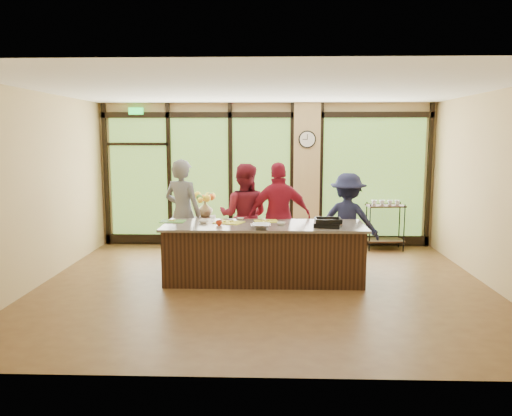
# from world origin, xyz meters

# --- Properties ---
(floor) EXTENTS (7.00, 7.00, 0.00)m
(floor) POSITION_xyz_m (0.00, 0.00, 0.00)
(floor) COLOR #54371D
(floor) RESTS_ON ground
(ceiling) EXTENTS (7.00, 7.00, 0.00)m
(ceiling) POSITION_xyz_m (0.00, 0.00, 3.00)
(ceiling) COLOR white
(ceiling) RESTS_ON back_wall
(back_wall) EXTENTS (7.00, 0.00, 7.00)m
(back_wall) POSITION_xyz_m (0.00, 3.00, 1.50)
(back_wall) COLOR tan
(back_wall) RESTS_ON floor
(left_wall) EXTENTS (0.00, 6.00, 6.00)m
(left_wall) POSITION_xyz_m (-3.50, 0.00, 1.50)
(left_wall) COLOR tan
(left_wall) RESTS_ON floor
(right_wall) EXTENTS (0.00, 6.00, 6.00)m
(right_wall) POSITION_xyz_m (3.50, 0.00, 1.50)
(right_wall) COLOR tan
(right_wall) RESTS_ON floor
(window_wall) EXTENTS (6.90, 0.12, 3.00)m
(window_wall) POSITION_xyz_m (0.16, 2.95, 1.39)
(window_wall) COLOR tan
(window_wall) RESTS_ON floor
(island_base) EXTENTS (3.10, 1.00, 0.88)m
(island_base) POSITION_xyz_m (0.00, 0.30, 0.44)
(island_base) COLOR #311C10
(island_base) RESTS_ON floor
(countertop) EXTENTS (3.20, 1.10, 0.04)m
(countertop) POSITION_xyz_m (0.00, 0.30, 0.90)
(countertop) COLOR gray
(countertop) RESTS_ON island_base
(wall_clock) EXTENTS (0.36, 0.04, 0.36)m
(wall_clock) POSITION_xyz_m (0.85, 2.87, 2.25)
(wall_clock) COLOR black
(wall_clock) RESTS_ON window_wall
(cook_left) EXTENTS (0.82, 0.69, 1.92)m
(cook_left) POSITION_xyz_m (-1.45, 1.14, 0.96)
(cook_left) COLOR slate
(cook_left) RESTS_ON floor
(cook_midleft) EXTENTS (0.97, 0.80, 1.84)m
(cook_midleft) POSITION_xyz_m (-0.37, 1.14, 0.92)
(cook_midleft) COLOR maroon
(cook_midleft) RESTS_ON floor
(cook_midright) EXTENTS (1.16, 0.64, 1.87)m
(cook_midright) POSITION_xyz_m (0.26, 0.98, 0.94)
(cook_midright) COLOR maroon
(cook_midright) RESTS_ON floor
(cook_right) EXTENTS (1.23, 0.95, 1.68)m
(cook_right) POSITION_xyz_m (1.45, 1.09, 0.84)
(cook_right) COLOR #1A1D3A
(cook_right) RESTS_ON floor
(roasting_pan) EXTENTS (0.47, 0.41, 0.07)m
(roasting_pan) POSITION_xyz_m (0.99, 0.08, 0.96)
(roasting_pan) COLOR black
(roasting_pan) RESTS_ON countertop
(mixing_bowl) EXTENTS (0.32, 0.32, 0.08)m
(mixing_bowl) POSITION_xyz_m (-0.04, -0.11, 0.96)
(mixing_bowl) COLOR silver
(mixing_bowl) RESTS_ON countertop
(cutting_board_left) EXTENTS (0.41, 0.31, 0.01)m
(cutting_board_left) POSITION_xyz_m (-1.50, 0.50, 0.93)
(cutting_board_left) COLOR #437D2D
(cutting_board_left) RESTS_ON countertop
(cutting_board_center) EXTENTS (0.52, 0.46, 0.01)m
(cutting_board_center) POSITION_xyz_m (-0.57, 0.42, 0.93)
(cutting_board_center) COLOR yellow
(cutting_board_center) RESTS_ON countertop
(cutting_board_right) EXTENTS (0.42, 0.34, 0.01)m
(cutting_board_right) POSITION_xyz_m (0.03, 0.57, 0.93)
(cutting_board_right) COLOR yellow
(cutting_board_right) RESTS_ON countertop
(prep_bowl_near) EXTENTS (0.15, 0.15, 0.05)m
(prep_bowl_near) POSITION_xyz_m (-0.98, 0.38, 0.94)
(prep_bowl_near) COLOR silver
(prep_bowl_near) RESTS_ON countertop
(prep_bowl_mid) EXTENTS (0.15, 0.15, 0.04)m
(prep_bowl_mid) POSITION_xyz_m (0.28, 0.25, 0.94)
(prep_bowl_mid) COLOR silver
(prep_bowl_mid) RESTS_ON countertop
(prep_bowl_far) EXTENTS (0.14, 0.14, 0.03)m
(prep_bowl_far) POSITION_xyz_m (-0.40, 0.74, 0.94)
(prep_bowl_far) COLOR silver
(prep_bowl_far) RESTS_ON countertop
(red_ramekin) EXTENTS (0.12, 0.12, 0.08)m
(red_ramekin) POSITION_xyz_m (-0.70, 0.18, 0.96)
(red_ramekin) COLOR red
(red_ramekin) RESTS_ON countertop
(flower_stand) EXTENTS (0.42, 0.42, 0.77)m
(flower_stand) POSITION_xyz_m (-1.16, 1.97, 0.39)
(flower_stand) COLOR #311C10
(flower_stand) RESTS_ON floor
(flower_vase) EXTENTS (0.37, 0.37, 0.30)m
(flower_vase) POSITION_xyz_m (-1.16, 1.97, 0.92)
(flower_vase) COLOR olive
(flower_vase) RESTS_ON flower_stand
(bar_cart) EXTENTS (0.78, 0.49, 1.03)m
(bar_cart) POSITION_xyz_m (2.45, 2.62, 0.62)
(bar_cart) COLOR #311C10
(bar_cart) RESTS_ON floor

